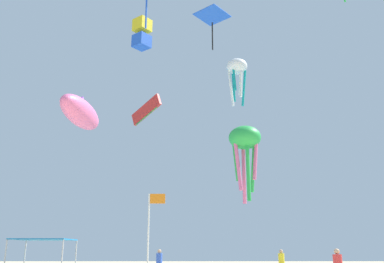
% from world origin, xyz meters
% --- Properties ---
extents(canopy_tent, '(2.87, 2.62, 2.33)m').
position_xyz_m(canopy_tent, '(-7.98, 5.51, 2.19)').
color(canopy_tent, '#B2B2B7').
rests_on(canopy_tent, ground).
extents(person_near_tent, '(0.43, 0.43, 1.82)m').
position_xyz_m(person_near_tent, '(-2.50, 13.77, 1.07)').
color(person_near_tent, black).
rests_on(person_near_tent, ground).
extents(person_leftmost, '(0.43, 0.43, 1.81)m').
position_xyz_m(person_leftmost, '(6.27, 14.44, 1.06)').
color(person_leftmost, brown).
rests_on(person_leftmost, ground).
extents(banner_flag, '(0.61, 0.06, 3.73)m').
position_xyz_m(banner_flag, '(-1.66, -2.08, 2.24)').
color(banner_flag, silver).
rests_on(banner_flag, ground).
extents(kite_diamond_blue, '(3.61, 3.61, 3.56)m').
position_xyz_m(kite_diamond_blue, '(1.67, 17.06, 22.29)').
color(kite_diamond_blue, blue).
extents(kite_octopus_white, '(2.84, 2.84, 4.88)m').
position_xyz_m(kite_octopus_white, '(4.25, 21.22, 19.02)').
color(kite_octopus_white, white).
extents(kite_box_yellow, '(2.07, 2.06, 3.10)m').
position_xyz_m(kite_box_yellow, '(-5.20, 20.86, 22.70)').
color(kite_box_yellow, yellow).
extents(kite_parafoil_red, '(3.58, 3.38, 2.80)m').
position_xyz_m(kite_parafoil_red, '(-5.16, 26.28, 16.41)').
color(kite_parafoil_red, red).
extents(kite_inflatable_pink, '(2.33, 5.33, 2.10)m').
position_xyz_m(kite_inflatable_pink, '(-6.81, 6.51, 9.64)').
color(kite_inflatable_pink, pink).
extents(kite_octopus_green, '(3.17, 3.17, 5.65)m').
position_xyz_m(kite_octopus_green, '(3.74, 12.97, 9.51)').
color(kite_octopus_green, green).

